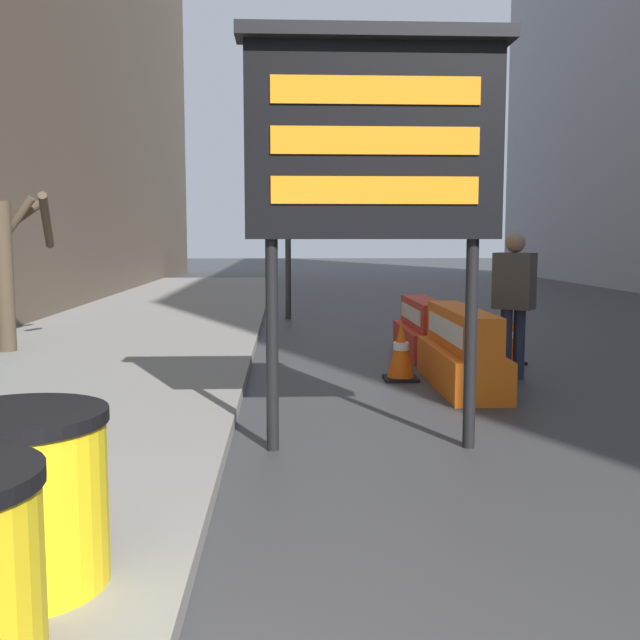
% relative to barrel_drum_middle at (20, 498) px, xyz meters
% --- Properties ---
extents(bare_tree, '(1.34, 1.39, 2.53)m').
position_rel_barrel_drum_middle_xyz_m(bare_tree, '(-2.69, 7.31, 0.89)').
color(bare_tree, '#4C3D2D').
rests_on(bare_tree, sidewalk_left).
extents(barrel_drum_middle, '(0.81, 0.81, 0.81)m').
position_rel_barrel_drum_middle_xyz_m(barrel_drum_middle, '(0.00, 0.00, 0.00)').
color(barrel_drum_middle, yellow).
rests_on(barrel_drum_middle, sidewalk_left).
extents(message_board, '(2.12, 0.36, 3.30)m').
position_rel_barrel_drum_middle_xyz_m(message_board, '(1.90, 2.57, 1.92)').
color(message_board, black).
rests_on(message_board, ground_plane).
extents(jersey_barrier_orange_far, '(0.63, 2.16, 0.91)m').
position_rel_barrel_drum_middle_xyz_m(jersey_barrier_orange_far, '(3.22, 5.04, -0.13)').
color(jersey_barrier_orange_far, orange).
rests_on(jersey_barrier_orange_far, ground_plane).
extents(jersey_barrier_red_striped, '(0.60, 1.95, 0.81)m').
position_rel_barrel_drum_middle_xyz_m(jersey_barrier_red_striped, '(3.22, 7.43, -0.17)').
color(jersey_barrier_red_striped, red).
rests_on(jersey_barrier_red_striped, ground_plane).
extents(traffic_cone_near, '(0.40, 0.40, 0.72)m').
position_rel_barrel_drum_middle_xyz_m(traffic_cone_near, '(2.59, 5.49, -0.18)').
color(traffic_cone_near, black).
rests_on(traffic_cone_near, ground_plane).
extents(traffic_cone_mid, '(0.38, 0.38, 0.69)m').
position_rel_barrel_drum_middle_xyz_m(traffic_cone_mid, '(4.27, 6.63, -0.20)').
color(traffic_cone_mid, black).
rests_on(traffic_cone_mid, ground_plane).
extents(traffic_light_near_curb, '(0.28, 0.44, 3.82)m').
position_rel_barrel_drum_middle_xyz_m(traffic_light_near_curb, '(1.27, 12.25, 2.24)').
color(traffic_light_near_curb, '#2D2D30').
rests_on(traffic_light_near_curb, ground_plane).
extents(pedestrian_worker, '(0.54, 0.50, 1.77)m').
position_rel_barrel_drum_middle_xyz_m(pedestrian_worker, '(3.96, 5.51, 0.51)').
color(pedestrian_worker, '#23283D').
rests_on(pedestrian_worker, ground_plane).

